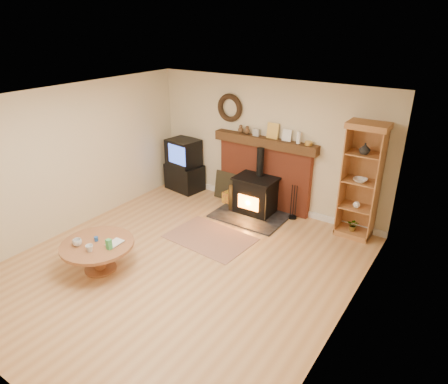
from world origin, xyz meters
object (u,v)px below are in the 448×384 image
Objects in this scene: tv_unit at (184,166)px; coffee_table at (97,248)px; wood_stove at (255,196)px; curio_cabinet at (361,181)px.

tv_unit reaches higher than coffee_table.
wood_stove is 1.96m from tv_unit.
tv_unit is at bearing 174.33° from wood_stove.
coffee_table is (0.92, -3.24, -0.18)m from tv_unit.
tv_unit is (-1.94, 0.19, 0.19)m from wood_stove.
tv_unit is at bearing -178.69° from curio_cabinet.
wood_stove reaches higher than coffee_table.
wood_stove is at bearing 71.49° from coffee_table.
wood_stove is at bearing -5.67° from tv_unit.
tv_unit is 0.56× the size of curio_cabinet.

